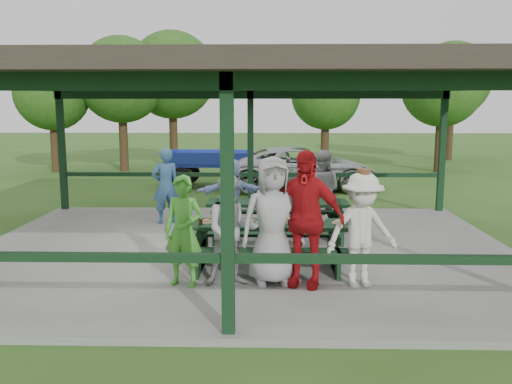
{
  "coord_description": "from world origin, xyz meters",
  "views": [
    {
      "loc": [
        0.47,
        -9.83,
        2.74
      ],
      "look_at": [
        0.24,
        -0.3,
        1.21
      ],
      "focal_mm": 38.0,
      "sensor_mm": 36.0,
      "label": 1
    }
  ],
  "objects_px": {
    "contestant_grey_mid": "(273,221)",
    "spectator_blue": "(166,186)",
    "picnic_table_far": "(278,215)",
    "spectator_grey": "(322,190)",
    "contestant_white_fedora": "(362,230)",
    "contestant_green": "(184,231)",
    "picnic_table_near": "(268,239)",
    "pickup_truck": "(301,168)",
    "farm_trailer": "(211,168)",
    "contestant_red": "(304,219)",
    "spectator_lblue": "(231,193)",
    "contestant_grey_left": "(231,230)"
  },
  "relations": [
    {
      "from": "contestant_white_fedora",
      "to": "farm_trailer",
      "type": "xyz_separation_m",
      "value": [
        -3.34,
        10.53,
        -0.3
      ]
    },
    {
      "from": "contestant_grey_left",
      "to": "spectator_lblue",
      "type": "relative_size",
      "value": 1.06
    },
    {
      "from": "contestant_grey_mid",
      "to": "spectator_blue",
      "type": "relative_size",
      "value": 1.12
    },
    {
      "from": "contestant_grey_mid",
      "to": "spectator_grey",
      "type": "distance_m",
      "value": 3.82
    },
    {
      "from": "contestant_green",
      "to": "contestant_white_fedora",
      "type": "height_order",
      "value": "contestant_white_fedora"
    },
    {
      "from": "contestant_grey_left",
      "to": "spectator_blue",
      "type": "distance_m",
      "value": 4.59
    },
    {
      "from": "contestant_grey_left",
      "to": "contestant_grey_mid",
      "type": "xyz_separation_m",
      "value": [
        0.61,
        0.06,
        0.14
      ]
    },
    {
      "from": "picnic_table_far",
      "to": "contestant_white_fedora",
      "type": "height_order",
      "value": "contestant_white_fedora"
    },
    {
      "from": "picnic_table_far",
      "to": "spectator_blue",
      "type": "height_order",
      "value": "spectator_blue"
    },
    {
      "from": "contestant_grey_mid",
      "to": "spectator_blue",
      "type": "xyz_separation_m",
      "value": [
        -2.38,
        4.17,
        -0.1
      ]
    },
    {
      "from": "picnic_table_far",
      "to": "contestant_white_fedora",
      "type": "distance_m",
      "value": 3.17
    },
    {
      "from": "contestant_white_fedora",
      "to": "contestant_green",
      "type": "bearing_deg",
      "value": 163.9
    },
    {
      "from": "contestant_green",
      "to": "farm_trailer",
      "type": "height_order",
      "value": "contestant_green"
    },
    {
      "from": "contestant_green",
      "to": "pickup_truck",
      "type": "relative_size",
      "value": 0.33
    },
    {
      "from": "contestant_green",
      "to": "spectator_grey",
      "type": "relative_size",
      "value": 0.96
    },
    {
      "from": "picnic_table_far",
      "to": "contestant_white_fedora",
      "type": "relative_size",
      "value": 1.6
    },
    {
      "from": "contestant_green",
      "to": "contestant_grey_left",
      "type": "height_order",
      "value": "contestant_green"
    },
    {
      "from": "farm_trailer",
      "to": "pickup_truck",
      "type": "bearing_deg",
      "value": -8.07
    },
    {
      "from": "contestant_red",
      "to": "pickup_truck",
      "type": "height_order",
      "value": "contestant_red"
    },
    {
      "from": "contestant_grey_mid",
      "to": "farm_trailer",
      "type": "bearing_deg",
      "value": 91.81
    },
    {
      "from": "spectator_blue",
      "to": "pickup_truck",
      "type": "bearing_deg",
      "value": -144.32
    },
    {
      "from": "picnic_table_near",
      "to": "pickup_truck",
      "type": "height_order",
      "value": "pickup_truck"
    },
    {
      "from": "contestant_red",
      "to": "pickup_truck",
      "type": "relative_size",
      "value": 0.4
    },
    {
      "from": "contestant_grey_left",
      "to": "spectator_blue",
      "type": "xyz_separation_m",
      "value": [
        -1.77,
        4.23,
        0.03
      ]
    },
    {
      "from": "contestant_grey_mid",
      "to": "pickup_truck",
      "type": "relative_size",
      "value": 0.38
    },
    {
      "from": "picnic_table_far",
      "to": "contestant_white_fedora",
      "type": "bearing_deg",
      "value": -68.09
    },
    {
      "from": "spectator_grey",
      "to": "spectator_lblue",
      "type": "bearing_deg",
      "value": 17.04
    },
    {
      "from": "spectator_lblue",
      "to": "farm_trailer",
      "type": "relative_size",
      "value": 0.41
    },
    {
      "from": "picnic_table_far",
      "to": "farm_trailer",
      "type": "bearing_deg",
      "value": 105.86
    },
    {
      "from": "contestant_red",
      "to": "farm_trailer",
      "type": "height_order",
      "value": "contestant_red"
    },
    {
      "from": "contestant_red",
      "to": "contestant_white_fedora",
      "type": "bearing_deg",
      "value": 15.22
    },
    {
      "from": "picnic_table_far",
      "to": "spectator_grey",
      "type": "distance_m",
      "value": 1.34
    },
    {
      "from": "contestant_grey_left",
      "to": "farm_trailer",
      "type": "distance_m",
      "value": 10.57
    },
    {
      "from": "contestant_red",
      "to": "farm_trailer",
      "type": "relative_size",
      "value": 0.54
    },
    {
      "from": "farm_trailer",
      "to": "contestant_grey_mid",
      "type": "bearing_deg",
      "value": -76.11
    },
    {
      "from": "contestant_red",
      "to": "contestant_white_fedora",
      "type": "height_order",
      "value": "contestant_red"
    },
    {
      "from": "spectator_grey",
      "to": "pickup_truck",
      "type": "relative_size",
      "value": 0.34
    },
    {
      "from": "contestant_green",
      "to": "contestant_white_fedora",
      "type": "relative_size",
      "value": 0.94
    },
    {
      "from": "picnic_table_near",
      "to": "spectator_grey",
      "type": "relative_size",
      "value": 1.48
    },
    {
      "from": "spectator_grey",
      "to": "farm_trailer",
      "type": "distance_m",
      "value": 7.44
    },
    {
      "from": "contestant_grey_mid",
      "to": "farm_trailer",
      "type": "distance_m",
      "value": 10.62
    },
    {
      "from": "spectator_lblue",
      "to": "contestant_red",
      "type": "bearing_deg",
      "value": 93.11
    },
    {
      "from": "contestant_red",
      "to": "contestant_green",
      "type": "bearing_deg",
      "value": -160.31
    },
    {
      "from": "contestant_white_fedora",
      "to": "pickup_truck",
      "type": "bearing_deg",
      "value": 75.72
    },
    {
      "from": "picnic_table_near",
      "to": "picnic_table_far",
      "type": "relative_size",
      "value": 0.91
    },
    {
      "from": "picnic_table_near",
      "to": "spectator_grey",
      "type": "distance_m",
      "value": 3.11
    },
    {
      "from": "picnic_table_far",
      "to": "contestant_grey_left",
      "type": "height_order",
      "value": "contestant_grey_left"
    },
    {
      "from": "contestant_white_fedora",
      "to": "spectator_grey",
      "type": "height_order",
      "value": "contestant_white_fedora"
    },
    {
      "from": "picnic_table_far",
      "to": "contestant_green",
      "type": "height_order",
      "value": "contestant_green"
    },
    {
      "from": "farm_trailer",
      "to": "picnic_table_far",
      "type": "bearing_deg",
      "value": -71.35
    }
  ]
}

